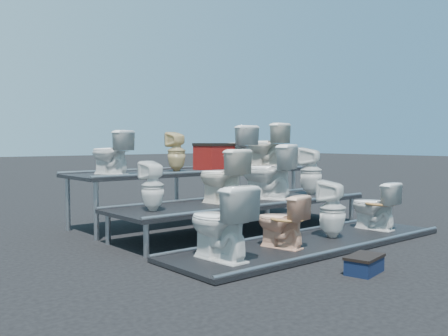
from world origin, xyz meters
TOP-DOWN VIEW (x-y plane):
  - ground at (0.00, 0.00)m, footprint 80.00×80.00m
  - tier_front at (0.00, -1.30)m, footprint 4.20×1.20m
  - tier_mid at (0.00, 0.00)m, footprint 4.20×1.20m
  - tier_back at (0.00, 1.30)m, footprint 4.20×1.20m
  - toilet_0 at (-1.55, -1.30)m, footprint 0.50×0.83m
  - toilet_1 at (-0.58, -1.30)m, footprint 0.48×0.69m
  - toilet_2 at (0.41, -1.30)m, footprint 0.44×0.45m
  - toilet_3 at (1.39, -1.30)m, footprint 0.44×0.71m
  - toilet_4 at (-1.59, 0.00)m, footprint 0.29×0.30m
  - toilet_5 at (-0.44, 0.00)m, footprint 0.54×0.82m
  - toilet_6 at (0.48, 0.00)m, footprint 0.75×0.95m
  - toilet_7 at (1.51, 0.00)m, footprint 0.47×0.47m
  - toilet_8 at (-1.51, 1.30)m, footprint 0.58×0.73m
  - toilet_9 at (-0.33, 1.30)m, footprint 0.29×0.30m
  - toilet_10 at (1.00, 1.30)m, footprint 0.51×0.80m
  - toilet_11 at (1.74, 1.30)m, footprint 0.61×0.89m
  - red_crate at (0.46, 1.30)m, footprint 0.62×0.52m
  - step_stool at (-0.63, -2.51)m, footprint 0.48×0.34m

SIDE VIEW (x-z plane):
  - ground at x=0.00m, z-range 0.00..0.00m
  - tier_front at x=0.00m, z-range 0.00..0.06m
  - step_stool at x=-0.63m, z-range 0.00..0.16m
  - tier_mid at x=0.00m, z-range 0.00..0.46m
  - toilet_1 at x=-0.58m, z-range 0.06..0.71m
  - toilet_3 at x=1.39m, z-range 0.06..0.76m
  - tier_back at x=0.00m, z-range 0.00..0.86m
  - toilet_2 at x=0.41m, z-range 0.06..0.83m
  - toilet_0 at x=-1.55m, z-range 0.06..0.89m
  - toilet_4 at x=-1.59m, z-range 0.46..1.10m
  - toilet_5 at x=-0.44m, z-range 0.46..1.24m
  - toilet_7 at x=1.51m, z-range 0.46..1.25m
  - toilet_6 at x=0.48m, z-range 0.46..1.31m
  - red_crate at x=0.46m, z-range 0.86..1.27m
  - toilet_9 at x=-0.33m, z-range 0.86..1.51m
  - toilet_8 at x=-1.51m, z-range 0.86..1.51m
  - toilet_10 at x=1.00m, z-range 0.86..1.63m
  - toilet_11 at x=1.74m, z-range 0.86..1.69m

